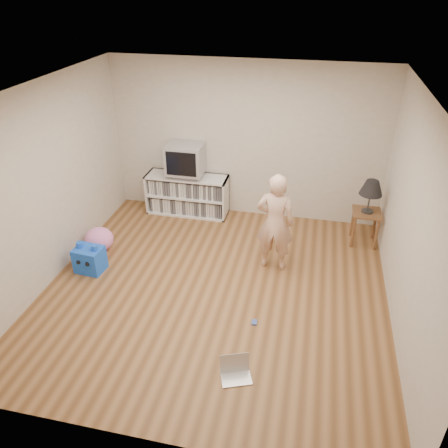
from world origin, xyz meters
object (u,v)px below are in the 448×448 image
dvd_deck (186,174)px  plush_blue (89,259)px  person (275,223)px  crt_tv (186,158)px  side_table (366,219)px  media_unit (188,194)px  laptop (235,371)px  plush_pink (99,239)px  table_lamp (371,188)px

dvd_deck → plush_blue: bearing=-113.7°
dvd_deck → person: 2.11m
crt_tv → side_table: size_ratio=1.09×
media_unit → laptop: media_unit is taller
laptop → plush_pink: bearing=121.4°
side_table → person: person is taller
dvd_deck → plush_pink: size_ratio=1.06×
media_unit → plush_pink: media_unit is taller
table_lamp → media_unit: bearing=172.6°
side_table → crt_tv: bearing=172.9°
crt_tv → person: 2.13m
plush_blue → laptop: bearing=-25.2°
media_unit → plush_blue: size_ratio=3.14×
dvd_deck → crt_tv: bearing=-90.0°
dvd_deck → person: (1.66, -1.31, -0.01)m
laptop → plush_blue: 2.76m
table_lamp → laptop: table_lamp is taller
table_lamp → plush_blue: bearing=-157.3°
plush_pink → person: bearing=2.8°
dvd_deck → person: bearing=-38.3°
dvd_deck → laptop: bearing=-65.8°
side_table → laptop: size_ratio=1.43×
plush_pink → table_lamp: bearing=15.2°
media_unit → laptop: (1.51, -3.38, -0.29)m
crt_tv → person: bearing=-38.2°
media_unit → plush_pink: bearing=-124.0°
crt_tv → laptop: crt_tv is taller
plush_blue → crt_tv: bearing=71.4°
person → plush_blue: size_ratio=3.25×
side_table → person: (-1.30, -0.94, 0.31)m
person → plush_pink: size_ratio=3.41×
dvd_deck → plush_blue: dvd_deck is taller
dvd_deck → table_lamp: bearing=-7.1°
crt_tv → plush_pink: crt_tv is taller
crt_tv → plush_pink: size_ratio=1.41×
dvd_deck → plush_pink: (-0.98, -1.44, -0.55)m
crt_tv → table_lamp: crt_tv is taller
table_lamp → laptop: (-1.45, -2.99, -0.88)m
dvd_deck → laptop: size_ratio=1.17×
side_table → table_lamp: 0.53m
laptop → media_unit: bearing=93.2°
media_unit → person: (1.66, -1.32, 0.37)m
laptop → plush_blue: plush_blue is taller
laptop → plush_pink: size_ratio=0.91×
dvd_deck → laptop: 3.75m
side_table → table_lamp: (0.00, 0.00, 0.53)m
laptop → plush_blue: size_ratio=0.86×
media_unit → plush_pink: size_ratio=3.30×
media_unit → table_lamp: size_ratio=2.72×
media_unit → person: size_ratio=0.97×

